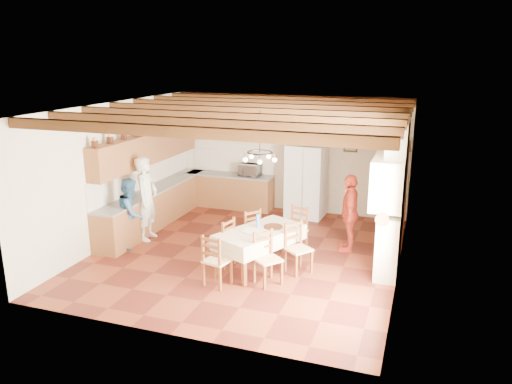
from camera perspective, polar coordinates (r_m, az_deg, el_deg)
floor at (r=10.35m, az=-1.07°, el=-7.11°), size 6.00×6.50×0.02m
ceiling at (r=9.60m, az=-1.17°, el=9.77°), size 6.00×6.50×0.02m
wall_back at (r=12.90m, az=3.89°, el=4.43°), size 6.00×0.02×3.00m
wall_front at (r=7.04m, az=-10.34°, el=-5.28°), size 6.00×0.02×3.00m
wall_left at (r=11.24m, az=-15.69°, el=2.23°), size 0.02×6.50×3.00m
wall_right at (r=9.30m, az=16.56°, el=-0.54°), size 0.02×6.50×3.00m
ceiling_beams at (r=9.61m, az=-1.16°, el=9.17°), size 6.00×6.30×0.16m
lower_cabinets_left at (r=12.20m, az=-11.36°, el=-1.68°), size 0.60×4.30×0.86m
lower_cabinets_back at (r=13.34m, az=-2.98°, el=0.09°), size 2.30×0.60×0.86m
countertop_left at (r=12.08m, az=-11.47°, el=0.36°), size 0.62×4.30×0.04m
countertop_back at (r=13.23m, az=-3.01°, el=1.97°), size 2.34×0.62×0.04m
backsplash_left at (r=12.15m, az=-12.71°, el=1.93°), size 0.03×4.30×0.60m
backsplash_back at (r=13.42m, az=-2.57°, el=3.57°), size 2.30×0.03×0.60m
upper_cabinets at (r=11.93m, az=-12.24°, el=4.92°), size 0.35×4.20×0.70m
fireplace at (r=9.54m, az=14.85°, el=-0.66°), size 0.56×1.60×2.80m
wall_picture at (r=12.50m, az=10.78°, el=5.47°), size 0.34×0.03×0.42m
refrigerator at (r=12.49m, az=5.76°, el=1.27°), size 0.96×0.81×1.83m
hutch at (r=11.50m, az=15.67°, el=0.16°), size 0.53×1.17×2.08m
dining_table at (r=9.48m, az=0.42°, el=-4.82°), size 1.53×1.94×0.76m
chandelier at (r=9.06m, az=0.44°, el=4.56°), size 0.47×0.47×0.03m
chair_left_near at (r=9.67m, az=-3.98°, el=-5.68°), size 0.48×0.50×0.96m
chair_left_far at (r=10.26m, az=-0.95°, el=-4.38°), size 0.57×0.57×0.96m
chair_right_near at (r=8.89m, az=1.38°, el=-7.61°), size 0.58×0.58×0.96m
chair_right_far at (r=9.37m, az=4.89°, el=-6.42°), size 0.57×0.58×0.96m
chair_end_near at (r=8.87m, az=-4.47°, el=-7.71°), size 0.50×0.48×0.96m
chair_end_far at (r=10.29m, az=4.46°, el=-4.36°), size 0.52×0.51×0.96m
person_man at (r=11.12m, az=-12.39°, el=-0.73°), size 0.54×0.73×1.86m
person_woman_blue at (r=10.81m, az=-14.05°, el=-2.32°), size 0.71×0.83×1.49m
person_woman_red at (r=10.45m, az=10.65°, el=-2.35°), size 0.52×1.00×1.63m
microwave at (r=12.99m, az=-0.68°, el=2.52°), size 0.58×0.42×0.30m
fridge_vase at (r=12.27m, az=6.06°, el=6.13°), size 0.37×0.37×0.32m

